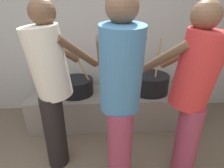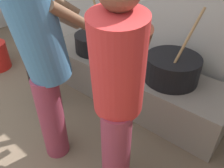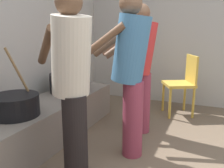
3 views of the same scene
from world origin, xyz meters
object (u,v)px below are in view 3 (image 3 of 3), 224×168
Objects in this scene: cooking_pot_secondary at (69,82)px; cook_in_blue_shirt at (130,67)px; chair_yellow at (183,82)px; cook_in_cream_shirt at (72,77)px; cooking_pot_main at (15,105)px; cook_in_red_shirt at (140,62)px.

cooking_pot_secondary is 0.44× the size of cook_in_blue_shirt.
cooking_pot_secondary is at bearing 125.22° from chair_yellow.
cook_in_cream_shirt reaches higher than chair_yellow.
cooking_pot_secondary is 1.18m from cook_in_blue_shirt.
cook_in_cream_shirt reaches higher than cooking_pot_main.
cook_in_blue_shirt is 1.80× the size of chair_yellow.
cook_in_red_shirt is 0.59m from cook_in_blue_shirt.
chair_yellow is at bearing -16.82° from cook_in_cream_shirt.
cook_in_red_shirt reaches higher than chair_yellow.
cooking_pot_main is 0.94× the size of cooking_pot_secondary.
cooking_pot_secondary is 1.34m from cook_in_cream_shirt.
cook_in_cream_shirt is 1.77× the size of chair_yellow.
cook_in_blue_shirt is 1.53m from chair_yellow.
cook_in_red_shirt is (1.07, -0.92, 0.33)m from cooking_pot_main.
cook_in_cream_shirt is 0.98× the size of cook_in_blue_shirt.
cook_in_blue_shirt is (0.49, -0.99, 0.36)m from cooking_pot_main.
cook_in_red_shirt reaches higher than cooking_pot_main.
cooking_pot_main is 0.98m from cooking_pot_secondary.
cook_in_cream_shirt is 1.01× the size of cook_in_red_shirt.
cook_in_red_shirt is at bearing 7.27° from cook_in_blue_shirt.
cooking_pot_secondary reaches higher than chair_yellow.
chair_yellow is (0.94, -1.33, -0.07)m from cooking_pot_secondary.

